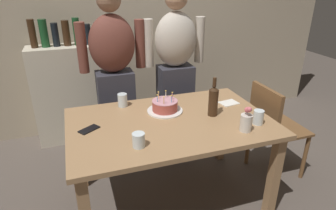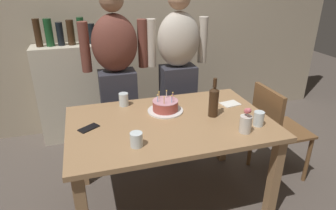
{
  "view_description": "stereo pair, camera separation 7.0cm",
  "coord_description": "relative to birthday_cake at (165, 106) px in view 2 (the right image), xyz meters",
  "views": [
    {
      "loc": [
        -0.63,
        -1.84,
        1.74
      ],
      "look_at": [
        0.01,
        0.07,
        0.84
      ],
      "focal_mm": 31.18,
      "sensor_mm": 36.0,
      "label": 1
    },
    {
      "loc": [
        -0.56,
        -1.86,
        1.74
      ],
      "look_at": [
        0.01,
        0.07,
        0.84
      ],
      "focal_mm": 31.18,
      "sensor_mm": 36.0,
      "label": 2
    }
  ],
  "objects": [
    {
      "name": "ground_plane",
      "position": [
        -0.01,
        -0.17,
        -0.78
      ],
      "size": [
        10.0,
        10.0,
        0.0
      ],
      "primitive_type": "plane",
      "color": "#564C44"
    },
    {
      "name": "back_wall",
      "position": [
        -0.01,
        1.38,
        0.52
      ],
      "size": [
        5.2,
        0.1,
        2.6
      ],
      "primitive_type": "cube",
      "color": "tan",
      "rests_on": "ground_plane"
    },
    {
      "name": "dining_table",
      "position": [
        -0.01,
        -0.17,
        -0.14
      ],
      "size": [
        1.5,
        0.96,
        0.74
      ],
      "color": "#A37A51",
      "rests_on": "ground_plane"
    },
    {
      "name": "birthday_cake",
      "position": [
        0.0,
        0.0,
        0.0
      ],
      "size": [
        0.28,
        0.28,
        0.16
      ],
      "color": "white",
      "rests_on": "dining_table"
    },
    {
      "name": "water_glass_near",
      "position": [
        -0.32,
        -0.44,
        0.0
      ],
      "size": [
        0.08,
        0.08,
        0.09
      ],
      "primitive_type": "cylinder",
      "color": "silver",
      "rests_on": "dining_table"
    },
    {
      "name": "water_glass_far",
      "position": [
        0.58,
        -0.42,
        0.01
      ],
      "size": [
        0.08,
        0.08,
        0.11
      ],
      "primitive_type": "cylinder",
      "color": "silver",
      "rests_on": "dining_table"
    },
    {
      "name": "water_glass_side",
      "position": [
        -0.3,
        0.21,
        0.01
      ],
      "size": [
        0.08,
        0.08,
        0.11
      ],
      "primitive_type": "cylinder",
      "color": "silver",
      "rests_on": "dining_table"
    },
    {
      "name": "wine_bottle",
      "position": [
        0.33,
        -0.18,
        0.08
      ],
      "size": [
        0.07,
        0.07,
        0.31
      ],
      "color": "#382314",
      "rests_on": "dining_table"
    },
    {
      "name": "cell_phone",
      "position": [
        -0.6,
        -0.12,
        -0.04
      ],
      "size": [
        0.16,
        0.14,
        0.01
      ],
      "primitive_type": "cube",
      "rotation": [
        0.0,
        0.0,
        0.59
      ],
      "color": "black",
      "rests_on": "dining_table"
    },
    {
      "name": "napkin_stack",
      "position": [
        0.56,
        -0.02,
        -0.04
      ],
      "size": [
        0.17,
        0.13,
        0.01
      ],
      "primitive_type": "cube",
      "rotation": [
        0.0,
        0.0,
        0.15
      ],
      "color": "white",
      "rests_on": "dining_table"
    },
    {
      "name": "flower_vase",
      "position": [
        0.44,
        -0.48,
        0.03
      ],
      "size": [
        0.08,
        0.08,
        0.19
      ],
      "color": "silver",
      "rests_on": "dining_table"
    },
    {
      "name": "person_man_bearded",
      "position": [
        -0.3,
        0.6,
        0.09
      ],
      "size": [
        0.61,
        0.27,
        1.66
      ],
      "rotation": [
        0.0,
        0.0,
        3.14
      ],
      "color": "#33333D",
      "rests_on": "ground_plane"
    },
    {
      "name": "person_woman_cardigan",
      "position": [
        0.3,
        0.6,
        0.09
      ],
      "size": [
        0.61,
        0.27,
        1.66
      ],
      "rotation": [
        0.0,
        0.0,
        3.14
      ],
      "color": "#33333D",
      "rests_on": "ground_plane"
    },
    {
      "name": "dining_chair",
      "position": [
        0.97,
        -0.11,
        -0.27
      ],
      "size": [
        0.42,
        0.42,
        0.87
      ],
      "rotation": [
        0.0,
        0.0,
        1.57
      ],
      "color": "brown",
      "rests_on": "ground_plane"
    },
    {
      "name": "shelf_cabinet",
      "position": [
        -0.73,
        1.16,
        -0.23
      ],
      "size": [
        0.74,
        0.3,
        1.35
      ],
      "color": "beige",
      "rests_on": "ground_plane"
    }
  ]
}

